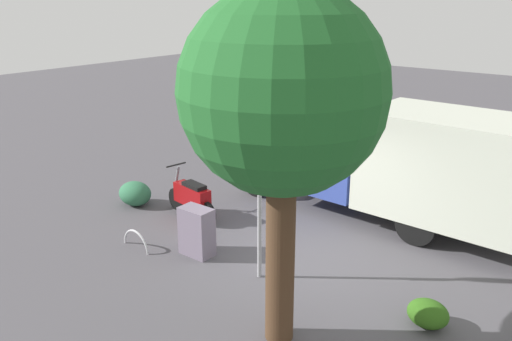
{
  "coord_description": "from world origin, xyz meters",
  "views": [
    {
      "loc": [
        -5.26,
        8.03,
        5.12
      ],
      "look_at": [
        1.43,
        -0.54,
        1.49
      ],
      "focal_mm": 37.22,
      "sensor_mm": 36.0,
      "label": 1
    }
  ],
  "objects_px": {
    "stop_sign": "(259,172)",
    "bike_rack_hoop": "(136,248)",
    "utility_cabinet": "(197,232)",
    "motorcycle": "(192,197)",
    "box_truck_near": "(414,160)",
    "street_tree": "(283,95)"
  },
  "relations": [
    {
      "from": "bike_rack_hoop",
      "to": "motorcycle",
      "type": "bearing_deg",
      "value": -83.03
    },
    {
      "from": "utility_cabinet",
      "to": "box_truck_near",
      "type": "bearing_deg",
      "value": -123.56
    },
    {
      "from": "box_truck_near",
      "to": "stop_sign",
      "type": "relative_size",
      "value": 2.34
    },
    {
      "from": "motorcycle",
      "to": "box_truck_near",
      "type": "bearing_deg",
      "value": -135.71
    },
    {
      "from": "stop_sign",
      "to": "bike_rack_hoop",
      "type": "distance_m",
      "value": 3.54
    },
    {
      "from": "motorcycle",
      "to": "bike_rack_hoop",
      "type": "height_order",
      "value": "motorcycle"
    },
    {
      "from": "box_truck_near",
      "to": "utility_cabinet",
      "type": "height_order",
      "value": "box_truck_near"
    },
    {
      "from": "motorcycle",
      "to": "stop_sign",
      "type": "bearing_deg",
      "value": 167.06
    },
    {
      "from": "motorcycle",
      "to": "stop_sign",
      "type": "height_order",
      "value": "stop_sign"
    },
    {
      "from": "utility_cabinet",
      "to": "bike_rack_hoop",
      "type": "distance_m",
      "value": 1.44
    },
    {
      "from": "motorcycle",
      "to": "utility_cabinet",
      "type": "xyz_separation_m",
      "value": [
        -1.43,
        1.31,
        -0.01
      ]
    },
    {
      "from": "street_tree",
      "to": "bike_rack_hoop",
      "type": "bearing_deg",
      "value": -8.31
    },
    {
      "from": "box_truck_near",
      "to": "street_tree",
      "type": "xyz_separation_m",
      "value": [
        -0.16,
        5.43,
        2.29
      ]
    },
    {
      "from": "box_truck_near",
      "to": "motorcycle",
      "type": "distance_m",
      "value": 5.22
    },
    {
      "from": "box_truck_near",
      "to": "street_tree",
      "type": "bearing_deg",
      "value": 94.11
    },
    {
      "from": "stop_sign",
      "to": "utility_cabinet",
      "type": "xyz_separation_m",
      "value": [
        1.57,
        0.05,
        -1.59
      ]
    },
    {
      "from": "street_tree",
      "to": "bike_rack_hoop",
      "type": "distance_m",
      "value": 5.67
    },
    {
      "from": "street_tree",
      "to": "bike_rack_hoop",
      "type": "relative_size",
      "value": 6.26
    },
    {
      "from": "street_tree",
      "to": "utility_cabinet",
      "type": "xyz_separation_m",
      "value": [
        2.95,
        -1.22,
        -3.31
      ]
    },
    {
      "from": "utility_cabinet",
      "to": "stop_sign",
      "type": "bearing_deg",
      "value": -178.18
    },
    {
      "from": "stop_sign",
      "to": "utility_cabinet",
      "type": "bearing_deg",
      "value": 1.82
    },
    {
      "from": "motorcycle",
      "to": "stop_sign",
      "type": "xyz_separation_m",
      "value": [
        -3.01,
        1.26,
        1.58
      ]
    }
  ]
}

